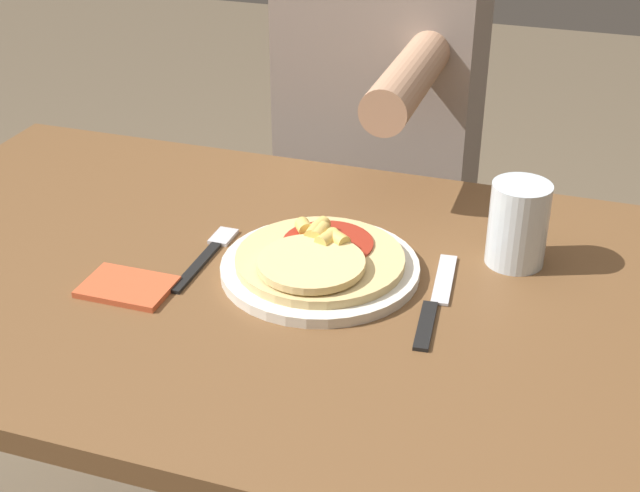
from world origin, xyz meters
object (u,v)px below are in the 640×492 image
dining_table (288,351)px  knife (435,301)px  plate (320,268)px  pizza (319,257)px  person_diner (381,123)px  drinking_glass (518,224)px  fork (208,254)px

dining_table → knife: size_ratio=5.59×
dining_table → knife: 0.23m
plate → pizza: 0.02m
pizza → person_diner: bearing=97.0°
dining_table → drinking_glass: (0.27, 0.14, 0.17)m
drinking_glass → pizza: bearing=-154.7°
plate → person_diner: bearing=97.1°
dining_table → plate: (0.04, 0.03, 0.12)m
fork → person_diner: (0.09, 0.58, -0.02)m
drinking_glass → person_diner: (-0.31, 0.47, -0.07)m
pizza → knife: size_ratio=0.99×
dining_table → fork: fork is taller
plate → pizza: bearing=-104.0°
fork → person_diner: 0.59m
plate → fork: plate is taller
plate → fork: (-0.16, -0.01, -0.00)m
knife → person_diner: size_ratio=0.18×
fork → knife: 0.31m
pizza → knife: pizza is taller
person_diner → plate: bearing=-82.9°
plate → drinking_glass: bearing=24.8°
plate → dining_table: bearing=-143.4°
pizza → fork: (-0.16, -0.00, -0.02)m
drinking_glass → person_diner: size_ratio=0.09×
knife → person_diner: 0.64m
dining_table → fork: (-0.12, 0.02, 0.12)m
person_diner → pizza: bearing=-83.0°
plate → drinking_glass: 0.26m
plate → fork: bearing=-178.1°
dining_table → pizza: size_ratio=5.65×
plate → drinking_glass: drinking_glass is taller
dining_table → knife: bearing=1.4°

